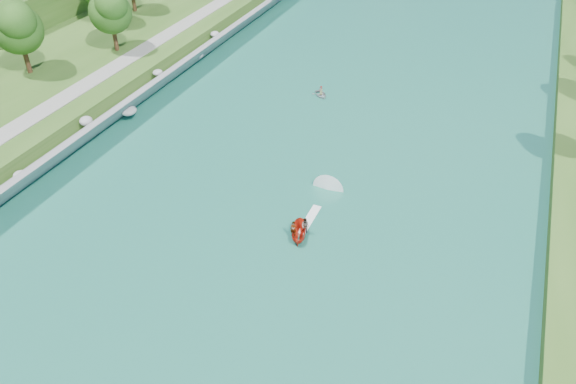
% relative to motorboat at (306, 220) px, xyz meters
% --- Properties ---
extents(ground, '(260.00, 260.00, 0.00)m').
position_rel_motorboat_xyz_m(ground, '(-4.62, -17.26, -0.69)').
color(ground, '#2D5119').
rests_on(ground, ground).
extents(river_water, '(55.00, 240.00, 0.10)m').
position_rel_motorboat_xyz_m(river_water, '(-4.62, 2.74, -0.64)').
color(river_water, '#17594E').
rests_on(river_water, ground).
extents(riprap_bank, '(4.13, 236.00, 4.25)m').
position_rel_motorboat_xyz_m(riprap_bank, '(-30.46, 1.74, 1.12)').
color(riprap_bank, slate).
rests_on(riprap_bank, ground).
extents(riverside_path, '(3.00, 200.00, 0.10)m').
position_rel_motorboat_xyz_m(riverside_path, '(-37.12, 2.74, 2.86)').
color(riverside_path, gray).
rests_on(riverside_path, berm_west).
extents(motorboat, '(3.60, 18.68, 2.07)m').
position_rel_motorboat_xyz_m(motorboat, '(0.00, 0.00, 0.00)').
color(motorboat, '#B7200E').
rests_on(motorboat, river_water).
extents(raft, '(3.36, 3.41, 1.51)m').
position_rel_motorboat_xyz_m(raft, '(-8.60, 28.34, -0.25)').
color(raft, gray).
rests_on(raft, river_water).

